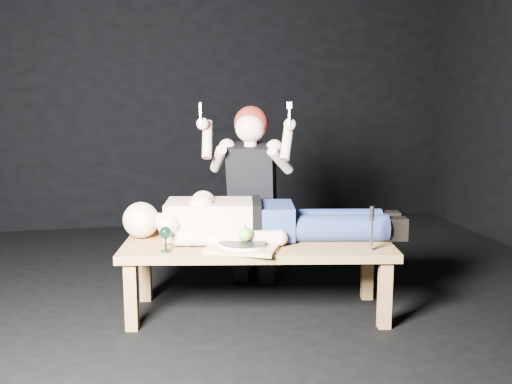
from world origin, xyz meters
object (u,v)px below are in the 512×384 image
(table, at_px, (258,278))
(carving_knife, at_px, (371,228))
(goblet, at_px, (166,239))
(lying_man, at_px, (266,215))
(kneeling_woman, at_px, (254,194))
(serving_tray, at_px, (242,247))

(table, relative_size, carving_knife, 6.26)
(table, bearing_deg, goblet, -159.62)
(lying_man, bearing_deg, goblet, -152.10)
(table, bearing_deg, kneeling_woman, 91.46)
(lying_man, height_order, goblet, lying_man)
(kneeling_woman, xyz_separation_m, carving_knife, (0.51, -0.87, -0.07))
(table, xyz_separation_m, carving_knife, (0.60, -0.31, 0.35))
(lying_man, bearing_deg, carving_knife, -27.49)
(serving_tray, bearing_deg, goblet, 173.54)
(table, xyz_separation_m, serving_tray, (-0.12, -0.15, 0.24))
(lying_man, xyz_separation_m, goblet, (-0.63, -0.20, -0.07))
(lying_man, distance_m, serving_tray, 0.34)
(kneeling_woman, distance_m, carving_knife, 1.01)
(lying_man, bearing_deg, table, -115.49)
(lying_man, bearing_deg, kneeling_woman, 98.44)
(serving_tray, bearing_deg, lying_man, 51.89)
(table, bearing_deg, lying_man, 64.51)
(table, height_order, carving_knife, carving_knife)
(goblet, bearing_deg, table, 9.87)
(kneeling_woman, relative_size, goblet, 8.87)
(carving_knife, bearing_deg, lying_man, 152.51)
(table, relative_size, serving_tray, 4.05)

